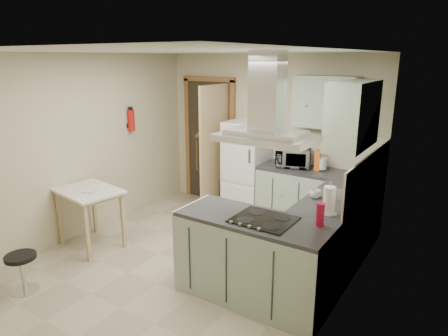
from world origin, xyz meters
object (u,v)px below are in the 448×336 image
Objects in this scene: fridge at (247,169)px; peninsula at (254,259)px; drop_leaf_table at (91,218)px; microwave at (293,158)px; extractor_hood at (266,138)px; bentwood_chair at (214,180)px; stool at (23,273)px.

fridge is 2.35m from peninsula.
drop_leaf_table is 1.75× the size of microwave.
drop_leaf_table is (-2.38, -0.11, -0.06)m from peninsula.
peninsula is (1.22, -1.98, -0.30)m from fridge.
extractor_hood reaches higher than microwave.
fridge is at bearing 123.79° from extractor_hood.
bentwood_chair is at bearing 134.33° from extractor_hood.
bentwood_chair is at bearing 87.33° from drop_leaf_table.
microwave is at bearing 105.78° from extractor_hood.
stool is (-2.13, -1.23, -0.24)m from peninsula.
bentwood_chair is 2.02× the size of stool.
extractor_hood is at bearing -56.21° from fridge.
extractor_hood is 1.87× the size of microwave.
stool is at bearing -135.63° from microwave.
extractor_hood is at bearing 12.12° from drop_leaf_table.
stool is 0.89× the size of microwave.
bentwood_chair is (-0.69, 0.08, -0.32)m from fridge.
fridge reaches higher than drop_leaf_table.
fridge is 2.42m from drop_leaf_table.
bentwood_chair is 1.57m from microwave.
extractor_hood reaches higher than drop_leaf_table.
extractor_hood reaches higher than fridge.
bentwood_chair is 1.80× the size of microwave.
bentwood_chair is at bearing 132.88° from peninsula.
bentwood_chair is at bearing 158.86° from microwave.
extractor_hood is at bearing 0.00° from peninsula.
peninsula is 1.84× the size of drop_leaf_table.
microwave is (-0.56, 1.99, -0.69)m from extractor_hood.
peninsula reaches higher than bentwood_chair.
stool is (-0.22, -3.30, -0.22)m from bentwood_chair.
bentwood_chair is 3.31m from stool.
stool is at bearing -112.59° from bentwood_chair.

